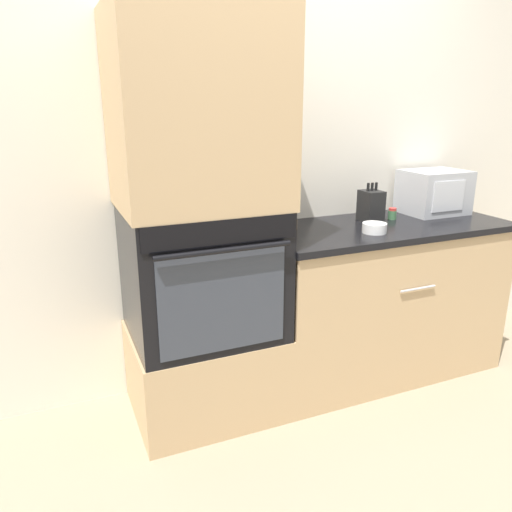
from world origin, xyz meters
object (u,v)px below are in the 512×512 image
wall_oven (203,271)px  microwave (434,192)px  condiment_jar_far (392,214)px  bowl (374,228)px  knife_block (371,206)px  condiment_jar_near (268,217)px  condiment_jar_mid (292,223)px

wall_oven → microwave: 1.54m
condiment_jar_far → bowl: bearing=-142.4°
wall_oven → microwave: bearing=4.9°
knife_block → condiment_jar_near: size_ratio=2.65×
condiment_jar_near → condiment_jar_far: size_ratio=1.25×
bowl → condiment_jar_mid: 0.43m
wall_oven → condiment_jar_mid: size_ratio=11.04×
bowl → condiment_jar_far: size_ratio=1.91×
microwave → condiment_jar_near: size_ratio=4.41×
microwave → knife_block: (-0.48, -0.03, -0.04)m
knife_block → condiment_jar_near: bearing=164.8°
knife_block → bowl: knife_block is taller
knife_block → condiment_jar_far: bearing=-3.9°
microwave → condiment_jar_mid: size_ratio=5.69×
knife_block → microwave: bearing=4.1°
knife_block → condiment_jar_far: 0.16m
microwave → knife_block: size_ratio=1.66×
condiment_jar_far → condiment_jar_mid: bearing=178.4°
wall_oven → knife_block: 1.06m
microwave → bowl: 0.67m
condiment_jar_far → microwave: bearing=7.7°
bowl → condiment_jar_far: 0.36m
condiment_jar_far → wall_oven: bearing=-175.9°
condiment_jar_mid → bowl: bearing=-33.3°
wall_oven → bowl: (0.89, -0.13, 0.16)m
condiment_jar_near → condiment_jar_far: 0.74m
wall_oven → condiment_jar_far: bearing=4.1°
knife_block → wall_oven: bearing=-174.8°
bowl → condiment_jar_near: (-0.44, 0.38, 0.01)m
condiment_jar_mid → microwave: bearing=1.5°
microwave → knife_block: 0.48m
microwave → condiment_jar_far: microwave is taller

